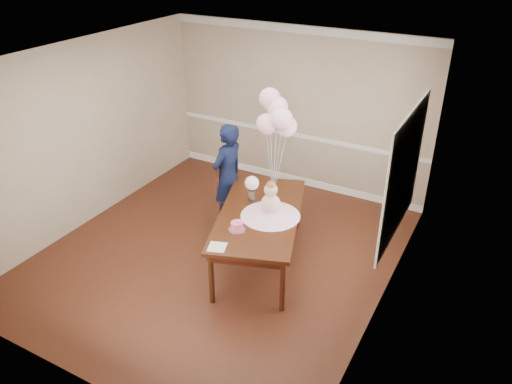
% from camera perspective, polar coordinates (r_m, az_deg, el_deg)
% --- Properties ---
extents(floor, '(4.50, 5.00, 0.00)m').
position_cam_1_polar(floor, '(7.03, -4.24, -7.05)').
color(floor, '#34160D').
rests_on(floor, ground).
extents(ceiling, '(4.50, 5.00, 0.02)m').
position_cam_1_polar(ceiling, '(5.89, -5.20, 14.87)').
color(ceiling, white).
rests_on(ceiling, wall_back).
extents(wall_back, '(4.50, 0.02, 2.70)m').
position_cam_1_polar(wall_back, '(8.38, 4.69, 9.40)').
color(wall_back, tan).
rests_on(wall_back, floor).
extents(wall_front, '(4.50, 0.02, 2.70)m').
position_cam_1_polar(wall_front, '(4.76, -21.31, -8.72)').
color(wall_front, tan).
rests_on(wall_front, floor).
extents(wall_left, '(0.02, 5.00, 2.70)m').
position_cam_1_polar(wall_left, '(7.72, -18.97, 6.21)').
color(wall_left, tan).
rests_on(wall_left, floor).
extents(wall_right, '(0.02, 5.00, 2.70)m').
position_cam_1_polar(wall_right, '(5.57, 15.23, -1.92)').
color(wall_right, tan).
rests_on(wall_right, floor).
extents(chair_rail_trim, '(4.50, 0.02, 0.07)m').
position_cam_1_polar(chair_rail_trim, '(8.53, 4.55, 6.53)').
color(chair_rail_trim, white).
rests_on(chair_rail_trim, wall_back).
extents(crown_molding, '(4.50, 0.02, 0.12)m').
position_cam_1_polar(crown_molding, '(8.05, 5.03, 18.03)').
color(crown_molding, silver).
rests_on(crown_molding, wall_back).
extents(baseboard_trim, '(4.50, 0.02, 0.12)m').
position_cam_1_polar(baseboard_trim, '(8.88, 4.34, 1.49)').
color(baseboard_trim, white).
rests_on(baseboard_trim, floor).
extents(window_frame, '(0.02, 1.66, 1.56)m').
position_cam_1_polar(window_frame, '(5.92, 16.52, 1.97)').
color(window_frame, white).
rests_on(window_frame, wall_right).
extents(window_blinds, '(0.01, 1.50, 1.40)m').
position_cam_1_polar(window_blinds, '(5.92, 16.35, 2.01)').
color(window_blinds, silver).
rests_on(window_blinds, wall_right).
extents(dining_table_top, '(1.61, 2.24, 0.05)m').
position_cam_1_polar(dining_table_top, '(6.48, 0.39, -2.56)').
color(dining_table_top, black).
rests_on(dining_table_top, table_leg_fl).
extents(table_apron, '(1.48, 2.11, 0.10)m').
position_cam_1_polar(table_apron, '(6.52, 0.39, -3.13)').
color(table_apron, black).
rests_on(table_apron, table_leg_fl).
extents(table_leg_fl, '(0.09, 0.09, 0.71)m').
position_cam_1_polar(table_leg_fl, '(6.02, -5.13, -9.80)').
color(table_leg_fl, black).
rests_on(table_leg_fl, floor).
extents(table_leg_fr, '(0.09, 0.09, 0.71)m').
position_cam_1_polar(table_leg_fr, '(5.89, 3.04, -10.69)').
color(table_leg_fr, black).
rests_on(table_leg_fr, floor).
extents(table_leg_bl, '(0.09, 0.09, 0.71)m').
position_cam_1_polar(table_leg_bl, '(7.53, -1.66, -1.16)').
color(table_leg_bl, black).
rests_on(table_leg_bl, floor).
extents(table_leg_br, '(0.09, 0.09, 0.71)m').
position_cam_1_polar(table_leg_br, '(7.43, 4.79, -1.70)').
color(table_leg_br, black).
rests_on(table_leg_br, floor).
extents(baby_skirt, '(0.98, 0.98, 0.10)m').
position_cam_1_polar(baby_skirt, '(6.38, 1.67, -2.32)').
color(baby_skirt, '#F4B4CF').
rests_on(baby_skirt, dining_table_top).
extents(baby_torso, '(0.24, 0.24, 0.24)m').
position_cam_1_polar(baby_torso, '(6.31, 1.68, -1.29)').
color(baby_torso, pink).
rests_on(baby_torso, baby_skirt).
extents(baby_head, '(0.17, 0.17, 0.17)m').
position_cam_1_polar(baby_head, '(6.22, 1.71, 0.24)').
color(baby_head, '#CDA88D').
rests_on(baby_head, baby_torso).
extents(baby_hair, '(0.12, 0.12, 0.12)m').
position_cam_1_polar(baby_hair, '(6.19, 1.72, 0.74)').
color(baby_hair, brown).
rests_on(baby_hair, baby_head).
extents(cake_platter, '(0.28, 0.28, 0.01)m').
position_cam_1_polar(cake_platter, '(6.12, -2.18, -4.32)').
color(cake_platter, '#BCBCC1').
rests_on(cake_platter, dining_table_top).
extents(birthday_cake, '(0.19, 0.19, 0.10)m').
position_cam_1_polar(birthday_cake, '(6.09, -2.19, -3.89)').
color(birthday_cake, '#E4486C').
rests_on(birthday_cake, cake_platter).
extents(cake_flower_a, '(0.03, 0.03, 0.03)m').
position_cam_1_polar(cake_flower_a, '(6.05, -2.20, -3.36)').
color(cake_flower_a, silver).
rests_on(cake_flower_a, birthday_cake).
extents(cake_flower_b, '(0.03, 0.03, 0.03)m').
position_cam_1_polar(cake_flower_b, '(6.06, -1.88, -3.29)').
color(cake_flower_b, white).
rests_on(cake_flower_b, birthday_cake).
extents(rose_vase_near, '(0.13, 0.13, 0.16)m').
position_cam_1_polar(rose_vase_near, '(6.71, -0.46, -0.35)').
color(rose_vase_near, silver).
rests_on(rose_vase_near, dining_table_top).
extents(roses_near, '(0.19, 0.19, 0.19)m').
position_cam_1_polar(roses_near, '(6.62, -0.47, 1.03)').
color(roses_near, silver).
rests_on(roses_near, rose_vase_near).
extents(napkin, '(0.26, 0.26, 0.01)m').
position_cam_1_polar(napkin, '(5.82, -4.46, -6.29)').
color(napkin, silver).
rests_on(napkin, dining_table_top).
extents(balloon_weight, '(0.05, 0.05, 0.02)m').
position_cam_1_polar(balloon_weight, '(6.93, 1.96, -0.04)').
color(balloon_weight, silver).
rests_on(balloon_weight, dining_table_top).
extents(balloon_a, '(0.28, 0.28, 0.28)m').
position_cam_1_polar(balloon_a, '(6.52, 1.22, 7.79)').
color(balloon_a, '#EAA6B8').
rests_on(balloon_a, balloon_ribbon_a).
extents(balloon_b, '(0.28, 0.28, 0.28)m').
position_cam_1_polar(balloon_b, '(6.42, 2.97, 8.36)').
color(balloon_b, '#FFB4C8').
rests_on(balloon_b, balloon_ribbon_b).
extents(balloon_c, '(0.28, 0.28, 0.28)m').
position_cam_1_polar(balloon_c, '(6.53, 2.44, 9.69)').
color(balloon_c, '#F0AACB').
rests_on(balloon_c, balloon_ribbon_c).
extents(balloon_d, '(0.28, 0.28, 0.28)m').
position_cam_1_polar(balloon_d, '(6.53, 1.59, 10.64)').
color(balloon_d, '#DD9CB3').
rests_on(balloon_d, balloon_ribbon_d).
extents(balloon_e, '(0.28, 0.28, 0.28)m').
position_cam_1_polar(balloon_e, '(6.59, 3.52, 7.48)').
color(balloon_e, '#FFB4CC').
rests_on(balloon_e, balloon_ribbon_e).
extents(balloon_ribbon_a, '(0.09, 0.03, 0.85)m').
position_cam_1_polar(balloon_ribbon_a, '(6.74, 1.60, 3.17)').
color(balloon_ribbon_a, silver).
rests_on(balloon_ribbon_a, balloon_weight).
extents(balloon_ribbon_b, '(0.12, 0.02, 0.95)m').
position_cam_1_polar(balloon_ribbon_b, '(6.69, 2.43, 3.41)').
color(balloon_ribbon_b, white).
rests_on(balloon_ribbon_b, balloon_weight).
extents(balloon_ribbon_c, '(0.02, 0.10, 1.05)m').
position_cam_1_polar(balloon_ribbon_c, '(6.74, 2.18, 4.09)').
color(balloon_ribbon_c, white).
rests_on(balloon_ribbon_c, balloon_weight).
extents(balloon_ribbon_d, '(0.11, 0.07, 1.15)m').
position_cam_1_polar(balloon_ribbon_d, '(6.73, 1.77, 4.55)').
color(balloon_ribbon_d, white).
rests_on(balloon_ribbon_d, balloon_weight).
extents(balloon_ribbon_e, '(0.11, 0.12, 0.79)m').
position_cam_1_polar(balloon_ribbon_e, '(6.77, 2.70, 3.04)').
color(balloon_ribbon_e, white).
rests_on(balloon_ribbon_e, balloon_weight).
extents(dining_chair_seat, '(0.60, 0.60, 0.05)m').
position_cam_1_polar(dining_chair_seat, '(7.49, -2.46, -0.30)').
color(dining_chair_seat, '#351E0E').
rests_on(dining_chair_seat, chair_leg_fl).
extents(chair_leg_fl, '(0.05, 0.05, 0.45)m').
position_cam_1_polar(chair_leg_fl, '(7.48, -4.08, -2.56)').
color(chair_leg_fl, '#39200F').
rests_on(chair_leg_fl, floor).
extents(chair_leg_fr, '(0.05, 0.05, 0.45)m').
position_cam_1_polar(chair_leg_fr, '(7.43, -1.21, -2.75)').
color(chair_leg_fr, '#32170D').
rests_on(chair_leg_fr, floor).
extents(chair_leg_bl, '(0.05, 0.05, 0.45)m').
position_cam_1_polar(chair_leg_bl, '(7.80, -3.58, -1.14)').
color(chair_leg_bl, '#38140F').
rests_on(chair_leg_bl, floor).
extents(chair_leg_br, '(0.05, 0.05, 0.45)m').
position_cam_1_polar(chair_leg_br, '(7.75, -0.82, -1.31)').
color(chair_leg_br, '#3C1A10').
rests_on(chair_leg_br, floor).
extents(chair_back_post_l, '(0.05, 0.05, 0.59)m').
position_cam_1_polar(chair_back_post_l, '(7.22, -4.39, 1.20)').
color(chair_back_post_l, '#34140E').
rests_on(chair_back_post_l, dining_chair_seat).
extents(chair_back_post_r, '(0.05, 0.05, 0.59)m').
position_cam_1_polar(chair_back_post_r, '(7.55, -3.86, 2.51)').
color(chair_back_post_r, '#361C0E').
rests_on(chair_back_post_r, dining_chair_seat).
extents(chair_slat_low, '(0.18, 0.40, 0.05)m').
position_cam_1_polar(chair_slat_low, '(7.44, -4.09, 1.00)').
color(chair_slat_low, '#321A0D').
rests_on(chair_slat_low, dining_chair_seat).
extents(chair_slat_mid, '(0.18, 0.40, 0.05)m').
position_cam_1_polar(chair_slat_mid, '(7.37, -4.13, 2.16)').
color(chair_slat_mid, '#3B1E10').
rests_on(chair_slat_mid, dining_chair_seat).
extents(chair_slat_top, '(0.18, 0.40, 0.05)m').
position_cam_1_polar(chair_slat_top, '(7.29, -4.18, 3.35)').
color(chair_slat_top, '#3C2110').
rests_on(chair_slat_top, dining_chair_seat).
extents(woman, '(0.48, 0.64, 1.61)m').
position_cam_1_polar(woman, '(7.30, -3.23, 1.81)').
color(woman, black).
rests_on(woman, floor).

